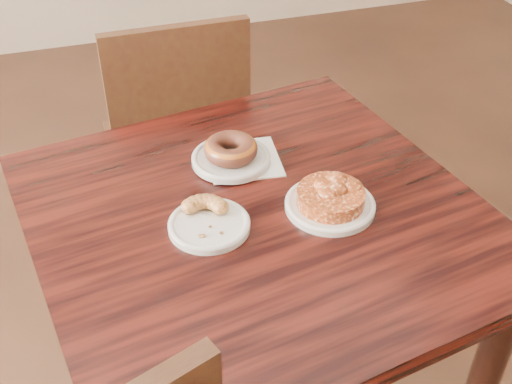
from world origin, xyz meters
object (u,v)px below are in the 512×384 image
object	(u,v)px
glazed_donut	(231,149)
apple_fritter	(331,194)
chair_far	(174,147)
cruller_fragment	(209,217)
cafe_table	(258,340)

from	to	relation	value
glazed_donut	apple_fritter	size ratio (longest dim) A/B	0.64
chair_far	cruller_fragment	xyz separation A→B (m)	(-0.07, -0.73, 0.33)
cafe_table	chair_far	bearing A→B (deg)	83.63
chair_far	glazed_donut	size ratio (longest dim) A/B	8.09
apple_fritter	cafe_table	bearing A→B (deg)	166.27
glazed_donut	cruller_fragment	bearing A→B (deg)	-116.92
cafe_table	apple_fritter	distance (m)	0.43
chair_far	glazed_donut	bearing A→B (deg)	92.57
glazed_donut	cruller_fragment	world-z (taller)	glazed_donut
cafe_table	cruller_fragment	xyz separation A→B (m)	(-0.10, -0.02, 0.40)
cafe_table	glazed_donut	bearing A→B (deg)	82.42
chair_far	apple_fritter	bearing A→B (deg)	102.09
cafe_table	glazed_donut	world-z (taller)	glazed_donut
chair_far	glazed_donut	xyz separation A→B (m)	(0.03, -0.55, 0.34)
apple_fritter	cruller_fragment	world-z (taller)	apple_fritter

